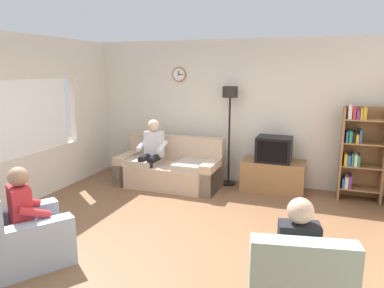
{
  "coord_description": "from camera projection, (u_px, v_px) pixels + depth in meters",
  "views": [
    {
      "loc": [
        1.64,
        -4.13,
        2.16
      ],
      "look_at": [
        -0.14,
        0.74,
        1.08
      ],
      "focal_mm": 33.99,
      "sensor_mm": 36.0,
      "label": 1
    }
  ],
  "objects": [
    {
      "name": "person_on_couch",
      "position": [
        152.0,
        149.0,
        6.74
      ],
      "size": [
        0.51,
        0.54,
        1.24
      ],
      "color": "silver",
      "rests_on": "ground_plane"
    },
    {
      "name": "bookshelf",
      "position": [
        359.0,
        150.0,
        6.01
      ],
      "size": [
        0.68,
        0.36,
        1.58
      ],
      "color": "olive",
      "rests_on": "ground_plane"
    },
    {
      "name": "tv_stand",
      "position": [
        273.0,
        176.0,
        6.52
      ],
      "size": [
        1.1,
        0.56,
        0.55
      ],
      "color": "olive",
      "rests_on": "ground_plane"
    },
    {
      "name": "armchair_near_window",
      "position": [
        24.0,
        238.0,
        4.09
      ],
      "size": [
        1.15,
        1.18,
        0.9
      ],
      "color": "#9EADBC",
      "rests_on": "ground_plane"
    },
    {
      "name": "person_in_left_armchair",
      "position": [
        30.0,
        210.0,
        4.08
      ],
      "size": [
        0.61,
        0.64,
        1.12
      ],
      "color": "red",
      "rests_on": "ground_plane"
    },
    {
      "name": "floor_lamp",
      "position": [
        230.0,
        108.0,
        6.66
      ],
      "size": [
        0.28,
        0.28,
        1.85
      ],
      "color": "black",
      "rests_on": "ground_plane"
    },
    {
      "name": "couch",
      "position": [
        170.0,
        169.0,
        6.82
      ],
      "size": [
        1.9,
        0.88,
        0.9
      ],
      "color": "tan",
      "rests_on": "ground_plane"
    },
    {
      "name": "left_wall_assembly",
      "position": [
        8.0,
        124.0,
        5.52
      ],
      "size": [
        0.12,
        5.8,
        2.7
      ],
      "color": "silver",
      "rests_on": "ground_plane"
    },
    {
      "name": "ground_plane",
      "position": [
        183.0,
        236.0,
        4.79
      ],
      "size": [
        12.0,
        12.0,
        0.0
      ],
      "primitive_type": "plane",
      "color": "brown"
    },
    {
      "name": "back_wall_assembly",
      "position": [
        233.0,
        112.0,
        6.96
      ],
      "size": [
        6.2,
        0.17,
        2.7
      ],
      "color": "silver",
      "rests_on": "ground_plane"
    },
    {
      "name": "person_in_right_armchair",
      "position": [
        296.0,
        251.0,
        3.17
      ],
      "size": [
        0.56,
        0.59,
        1.12
      ],
      "color": "black",
      "rests_on": "ground_plane"
    },
    {
      "name": "tv",
      "position": [
        274.0,
        149.0,
        6.39
      ],
      "size": [
        0.6,
        0.49,
        0.44
      ],
      "color": "black",
      "rests_on": "tv_stand"
    }
  ]
}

